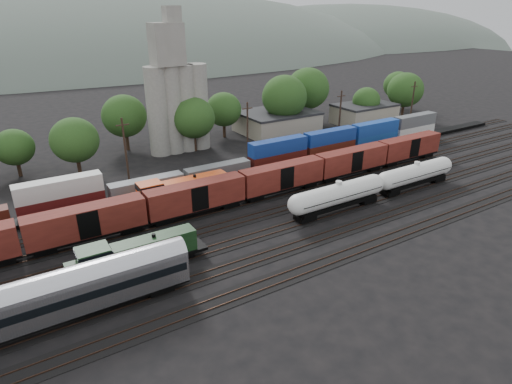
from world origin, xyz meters
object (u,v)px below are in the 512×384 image
grain_silo (177,99)px  tank_car_a (338,195)px  green_locomotive (131,255)px  passenger_coach (62,294)px  orange_locomotive (178,190)px

grain_silo → tank_car_a: bearing=-78.4°
tank_car_a → grain_silo: size_ratio=0.62×
green_locomotive → passenger_coach: (-8.04, -5.00, 0.98)m
orange_locomotive → tank_car_a: bearing=-37.6°
passenger_coach → orange_locomotive: (19.87, 20.00, -0.95)m
green_locomotive → orange_locomotive: bearing=51.7°
green_locomotive → grain_silo: 47.79m
green_locomotive → tank_car_a: bearing=-0.0°
passenger_coach → orange_locomotive: size_ratio=1.42×
green_locomotive → orange_locomotive: (11.83, 15.00, 0.03)m
passenger_coach → grain_silo: size_ratio=0.86×
tank_car_a → passenger_coach: passenger_coach is taller
passenger_coach → green_locomotive: bearing=31.9°
tank_car_a → grain_silo: grain_silo is taller
tank_car_a → orange_locomotive: tank_car_a is taller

